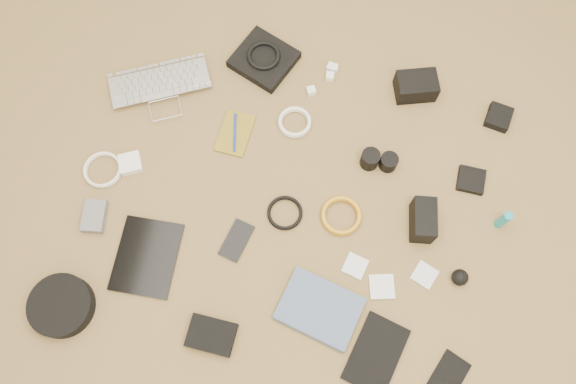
% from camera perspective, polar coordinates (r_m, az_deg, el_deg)
% --- Properties ---
extents(laptop, '(0.41, 0.36, 0.03)m').
position_cam_1_polar(laptop, '(2.00, -12.62, 9.64)').
color(laptop, silver).
rests_on(laptop, ground).
extents(headphone_pouch, '(0.25, 0.25, 0.03)m').
position_cam_1_polar(headphone_pouch, '(2.02, -2.46, 13.31)').
color(headphone_pouch, black).
rests_on(headphone_pouch, ground).
extents(headphones, '(0.14, 0.14, 0.01)m').
position_cam_1_polar(headphones, '(2.00, -2.49, 13.68)').
color(headphones, black).
rests_on(headphones, headphone_pouch).
extents(charger_a, '(0.03, 0.03, 0.02)m').
position_cam_1_polar(charger_a, '(2.01, 4.70, 12.41)').
color(charger_a, white).
rests_on(charger_a, ground).
extents(charger_b, '(0.03, 0.03, 0.03)m').
position_cam_1_polar(charger_b, '(2.01, 4.40, 12.48)').
color(charger_b, white).
rests_on(charger_b, ground).
extents(charger_c, '(0.03, 0.03, 0.03)m').
position_cam_1_polar(charger_c, '(1.99, 4.28, 11.61)').
color(charger_c, white).
rests_on(charger_c, ground).
extents(charger_d, '(0.04, 0.04, 0.03)m').
position_cam_1_polar(charger_d, '(1.96, 2.37, 10.20)').
color(charger_d, white).
rests_on(charger_d, ground).
extents(dslr_camera, '(0.15, 0.13, 0.08)m').
position_cam_1_polar(dslr_camera, '(1.99, 12.88, 10.43)').
color(dslr_camera, black).
rests_on(dslr_camera, ground).
extents(lens_pouch, '(0.09, 0.10, 0.03)m').
position_cam_1_polar(lens_pouch, '(2.04, 20.62, 7.13)').
color(lens_pouch, black).
rests_on(lens_pouch, ground).
extents(notebook_olive, '(0.12, 0.17, 0.01)m').
position_cam_1_polar(notebook_olive, '(1.90, -5.40, 5.95)').
color(notebook_olive, olive).
rests_on(notebook_olive, ground).
extents(pen_blue, '(0.03, 0.14, 0.01)m').
position_cam_1_polar(pen_blue, '(1.90, -5.42, 6.06)').
color(pen_blue, '#1430A7').
rests_on(pen_blue, notebook_olive).
extents(cable_white_a, '(0.13, 0.13, 0.01)m').
position_cam_1_polar(cable_white_a, '(1.91, 0.69, 7.01)').
color(cable_white_a, white).
rests_on(cable_white_a, ground).
extents(lens_a, '(0.07, 0.07, 0.07)m').
position_cam_1_polar(lens_a, '(1.85, 8.33, 3.33)').
color(lens_a, black).
rests_on(lens_a, ground).
extents(lens_b, '(0.08, 0.08, 0.05)m').
position_cam_1_polar(lens_b, '(1.86, 10.18, 3.01)').
color(lens_b, black).
rests_on(lens_b, ground).
extents(card_reader, '(0.09, 0.09, 0.02)m').
position_cam_1_polar(card_reader, '(1.92, 18.10, 1.16)').
color(card_reader, black).
rests_on(card_reader, ground).
extents(power_brick, '(0.09, 0.09, 0.03)m').
position_cam_1_polar(power_brick, '(1.91, -15.69, 2.81)').
color(power_brick, white).
rests_on(power_brick, ground).
extents(cable_white_b, '(0.17, 0.17, 0.01)m').
position_cam_1_polar(cable_white_b, '(1.94, -18.25, 2.11)').
color(cable_white_b, white).
rests_on(cable_white_b, ground).
extents(cable_black, '(0.12, 0.12, 0.01)m').
position_cam_1_polar(cable_black, '(1.79, -0.31, -2.18)').
color(cable_black, black).
rests_on(cable_black, ground).
extents(cable_yellow, '(0.15, 0.15, 0.01)m').
position_cam_1_polar(cable_yellow, '(1.80, 5.40, -2.48)').
color(cable_yellow, orange).
rests_on(cable_yellow, ground).
extents(flash, '(0.08, 0.13, 0.09)m').
position_cam_1_polar(flash, '(1.79, 13.56, -2.80)').
color(flash, black).
rests_on(flash, ground).
extents(lens_cleaner, '(0.03, 0.03, 0.10)m').
position_cam_1_polar(lens_cleaner, '(1.87, 21.03, -2.67)').
color(lens_cleaner, teal).
rests_on(lens_cleaner, ground).
extents(battery_charger, '(0.08, 0.11, 0.03)m').
position_cam_1_polar(battery_charger, '(1.88, -19.07, -2.34)').
color(battery_charger, slate).
rests_on(battery_charger, ground).
extents(tablet, '(0.19, 0.24, 0.01)m').
position_cam_1_polar(tablet, '(1.81, -14.16, -6.40)').
color(tablet, black).
rests_on(tablet, ground).
extents(phone, '(0.10, 0.14, 0.01)m').
position_cam_1_polar(phone, '(1.78, -5.24, -4.92)').
color(phone, black).
rests_on(phone, ground).
extents(filter_case_left, '(0.08, 0.08, 0.01)m').
position_cam_1_polar(filter_case_left, '(1.76, 6.83, -7.47)').
color(filter_case_left, silver).
rests_on(filter_case_left, ground).
extents(filter_case_mid, '(0.09, 0.09, 0.01)m').
position_cam_1_polar(filter_case_mid, '(1.76, 9.50, -9.48)').
color(filter_case_mid, silver).
rests_on(filter_case_mid, ground).
extents(filter_case_right, '(0.09, 0.09, 0.01)m').
position_cam_1_polar(filter_case_right, '(1.80, 13.69, -8.19)').
color(filter_case_right, silver).
rests_on(filter_case_right, ground).
extents(air_blower, '(0.07, 0.07, 0.05)m').
position_cam_1_polar(air_blower, '(1.80, 17.07, -8.29)').
color(air_blower, black).
rests_on(air_blower, ground).
extents(headphone_case, '(0.22, 0.22, 0.05)m').
position_cam_1_polar(headphone_case, '(1.84, -22.03, -10.66)').
color(headphone_case, black).
rests_on(headphone_case, ground).
extents(drive_case, '(0.14, 0.11, 0.03)m').
position_cam_1_polar(drive_case, '(1.72, -7.78, -14.21)').
color(drive_case, black).
rests_on(drive_case, ground).
extents(paperback, '(0.27, 0.23, 0.02)m').
position_cam_1_polar(paperback, '(1.71, 1.98, -14.38)').
color(paperback, '#465A77').
rests_on(paperback, ground).
extents(notebook_black_a, '(0.19, 0.24, 0.02)m').
position_cam_1_polar(notebook_black_a, '(1.73, 8.93, -15.96)').
color(notebook_black_a, black).
rests_on(notebook_black_a, ground).
extents(notebook_black_b, '(0.13, 0.15, 0.01)m').
position_cam_1_polar(notebook_black_b, '(1.78, 16.02, -17.46)').
color(notebook_black_b, black).
rests_on(notebook_black_b, ground).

